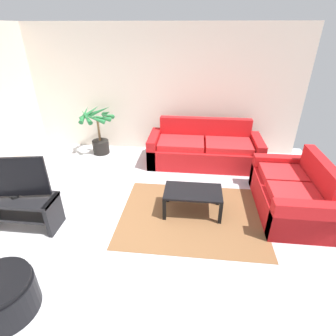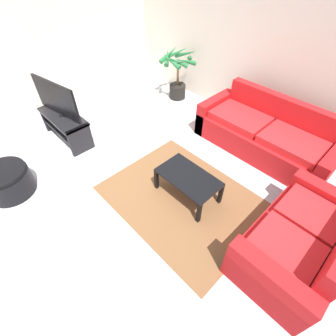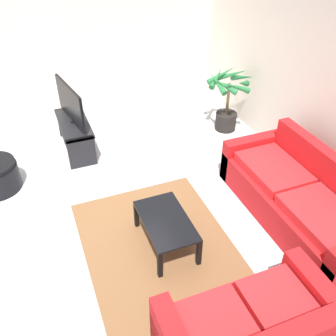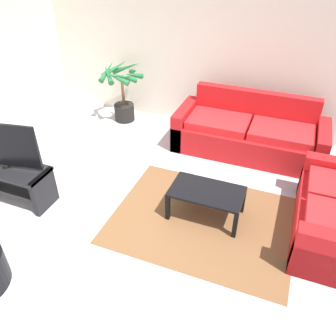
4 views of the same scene
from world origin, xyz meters
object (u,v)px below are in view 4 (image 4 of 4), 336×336
at_px(tv_stand, 10,178).
at_px(coffee_table, 207,194).
at_px(couch_main, 249,135).
at_px(potted_palm, 122,93).

height_order(tv_stand, coffee_table, tv_stand).
relative_size(couch_main, potted_palm, 2.17).
distance_m(couch_main, tv_stand, 3.53).
bearing_deg(potted_palm, tv_stand, -96.68).
bearing_deg(tv_stand, couch_main, 40.90).
bearing_deg(tv_stand, coffee_table, 13.59).
distance_m(couch_main, coffee_table, 1.73).
xyz_separation_m(coffee_table, potted_palm, (-2.17, 1.98, 0.19)).
bearing_deg(coffee_table, couch_main, 83.43).
relative_size(couch_main, tv_stand, 2.09).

